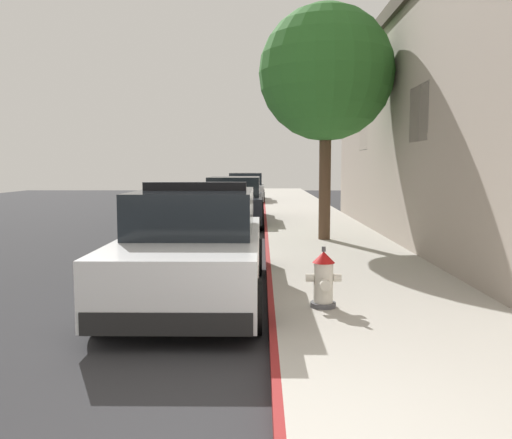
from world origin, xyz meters
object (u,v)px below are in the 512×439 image
Objects in this scene: parked_car_silver_ahead at (234,202)px; street_tree at (326,74)px; parked_car_dark_far at (246,189)px; police_cruiser at (195,247)px; fire_hydrant at (323,279)px.

street_tree reaches higher than parked_car_silver_ahead.
parked_car_silver_ahead is 1.00× the size of parked_car_dark_far.
parked_car_silver_ahead is at bearing 116.37° from street_tree.
police_cruiser is 1.00× the size of parked_car_silver_ahead.
parked_car_dark_far is at bearing 89.58° from parked_car_silver_ahead.
street_tree is (2.47, 5.21, 3.32)m from police_cruiser.
parked_car_silver_ahead is 11.33m from fire_hydrant.
street_tree is at bearing -81.42° from parked_car_dark_far.
street_tree reaches higher than fire_hydrant.
street_tree is at bearing -63.63° from parked_car_silver_ahead.
street_tree is (2.41, -4.86, 3.32)m from parked_car_silver_ahead.
parked_car_dark_far is at bearing 94.19° from fire_hydrant.
parked_car_dark_far is 0.88× the size of street_tree.
street_tree is at bearing 83.37° from fire_hydrant.
parked_car_silver_ahead reaches higher than fire_hydrant.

